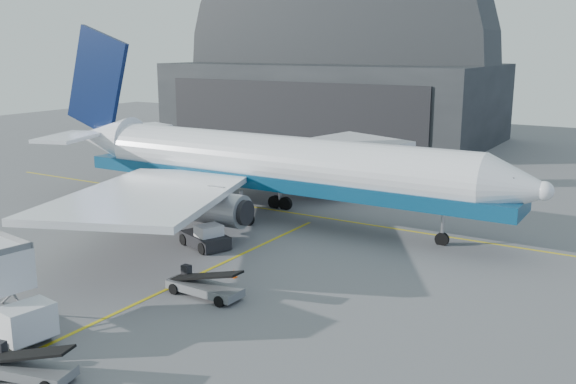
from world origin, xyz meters
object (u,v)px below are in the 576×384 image
Objects in this scene: airliner at (261,163)px; belt_loader_a at (25,367)px; pushback_tug at (206,238)px; belt_loader_b at (204,286)px.

airliner reaches higher than belt_loader_a.
belt_loader_a reaches higher than pushback_tug.
airliner is 19.31m from belt_loader_b.
pushback_tug is 20.31m from belt_loader_a.
belt_loader_a is 12.03m from belt_loader_b.
belt_loader_a is at bearing -53.53° from pushback_tug.
pushback_tug is at bearing -81.24° from airliner.
airliner is at bearing 120.30° from pushback_tug.
belt_loader_a is at bearing -77.09° from airliner.
pushback_tug is 9.64m from belt_loader_b.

